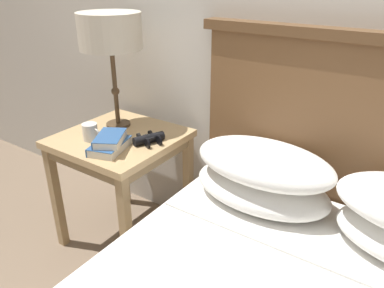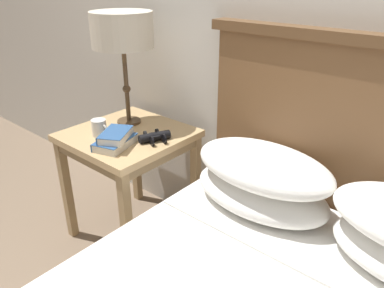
{
  "view_description": "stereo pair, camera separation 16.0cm",
  "coord_description": "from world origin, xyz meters",
  "px_view_note": "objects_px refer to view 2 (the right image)",
  "views": [
    {
      "loc": [
        0.61,
        -0.55,
        1.42
      ],
      "look_at": [
        -0.2,
        0.65,
        0.74
      ],
      "focal_mm": 35.0,
      "sensor_mm": 36.0,
      "label": 1
    },
    {
      "loc": [
        0.74,
        -0.45,
        1.42
      ],
      "look_at": [
        -0.2,
        0.65,
        0.74
      ],
      "focal_mm": 35.0,
      "sensor_mm": 36.0,
      "label": 2
    }
  ],
  "objects_px": {
    "binoculars_pair": "(155,137)",
    "book_on_nightstand": "(115,142)",
    "book_stacked_on_top": "(115,135)",
    "coffee_mug": "(99,128)",
    "table_lamp": "(122,32)",
    "nightstand": "(129,147)"
  },
  "relations": [
    {
      "from": "table_lamp",
      "to": "book_stacked_on_top",
      "type": "relative_size",
      "value": 2.69
    },
    {
      "from": "nightstand",
      "to": "binoculars_pair",
      "type": "relative_size",
      "value": 3.93
    },
    {
      "from": "table_lamp",
      "to": "book_stacked_on_top",
      "type": "xyz_separation_m",
      "value": [
        0.19,
        -0.24,
        -0.43
      ]
    },
    {
      "from": "nightstand",
      "to": "table_lamp",
      "type": "xyz_separation_m",
      "value": [
        -0.1,
        0.1,
        0.58
      ]
    },
    {
      "from": "table_lamp",
      "to": "binoculars_pair",
      "type": "height_order",
      "value": "table_lamp"
    },
    {
      "from": "book_on_nightstand",
      "to": "book_stacked_on_top",
      "type": "bearing_deg",
      "value": 45.3
    },
    {
      "from": "book_on_nightstand",
      "to": "coffee_mug",
      "type": "distance_m",
      "value": 0.17
    },
    {
      "from": "book_stacked_on_top",
      "to": "coffee_mug",
      "type": "distance_m",
      "value": 0.17
    },
    {
      "from": "binoculars_pair",
      "to": "book_on_nightstand",
      "type": "bearing_deg",
      "value": -121.26
    },
    {
      "from": "nightstand",
      "to": "coffee_mug",
      "type": "height_order",
      "value": "coffee_mug"
    },
    {
      "from": "table_lamp",
      "to": "nightstand",
      "type": "bearing_deg",
      "value": -44.32
    },
    {
      "from": "table_lamp",
      "to": "coffee_mug",
      "type": "relative_size",
      "value": 5.73
    },
    {
      "from": "book_stacked_on_top",
      "to": "coffee_mug",
      "type": "height_order",
      "value": "coffee_mug"
    },
    {
      "from": "table_lamp",
      "to": "coffee_mug",
      "type": "bearing_deg",
      "value": -84.26
    },
    {
      "from": "book_on_nightstand",
      "to": "binoculars_pair",
      "type": "height_order",
      "value": "binoculars_pair"
    },
    {
      "from": "book_stacked_on_top",
      "to": "binoculars_pair",
      "type": "distance_m",
      "value": 0.2
    },
    {
      "from": "binoculars_pair",
      "to": "nightstand",
      "type": "bearing_deg",
      "value": -174.23
    },
    {
      "from": "binoculars_pair",
      "to": "coffee_mug",
      "type": "relative_size",
      "value": 1.59
    },
    {
      "from": "table_lamp",
      "to": "book_on_nightstand",
      "type": "bearing_deg",
      "value": -53.21
    },
    {
      "from": "book_stacked_on_top",
      "to": "binoculars_pair",
      "type": "relative_size",
      "value": 1.34
    },
    {
      "from": "book_on_nightstand",
      "to": "book_stacked_on_top",
      "type": "xyz_separation_m",
      "value": [
        0.0,
        0.0,
        0.04
      ]
    },
    {
      "from": "binoculars_pair",
      "to": "book_stacked_on_top",
      "type": "bearing_deg",
      "value": -120.98
    }
  ]
}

